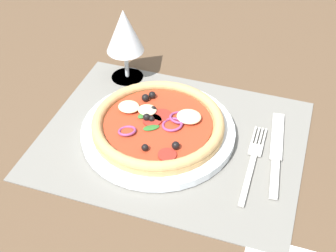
% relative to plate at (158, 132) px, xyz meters
% --- Properties ---
extents(ground_plane, '(1.90, 1.40, 0.02)m').
position_rel_plate_xyz_m(ground_plane, '(0.03, 0.00, -0.02)').
color(ground_plane, brown).
extents(placemat, '(0.44, 0.35, 0.00)m').
position_rel_plate_xyz_m(placemat, '(0.03, 0.00, -0.01)').
color(placemat, slate).
rests_on(placemat, ground_plane).
extents(plate, '(0.26, 0.26, 0.01)m').
position_rel_plate_xyz_m(plate, '(0.00, 0.00, 0.00)').
color(plate, white).
rests_on(plate, placemat).
extents(pizza, '(0.23, 0.23, 0.03)m').
position_rel_plate_xyz_m(pizza, '(-0.00, 0.00, 0.02)').
color(pizza, tan).
rests_on(pizza, plate).
extents(fork, '(0.02, 0.18, 0.00)m').
position_rel_plate_xyz_m(fork, '(0.17, -0.01, -0.00)').
color(fork, silver).
rests_on(fork, placemat).
extents(knife, '(0.04, 0.20, 0.01)m').
position_rel_plate_xyz_m(knife, '(0.20, 0.02, -0.00)').
color(knife, silver).
rests_on(knife, placemat).
extents(wine_glass, '(0.07, 0.07, 0.15)m').
position_rel_plate_xyz_m(wine_glass, '(-0.12, 0.15, 0.09)').
color(wine_glass, silver).
rests_on(wine_glass, ground_plane).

